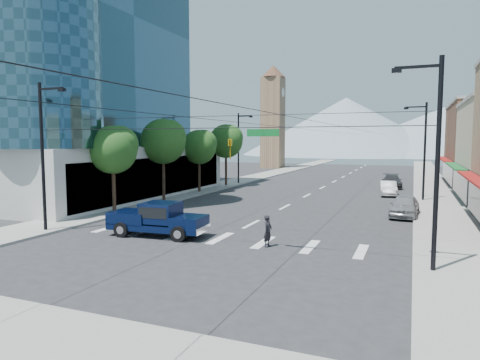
{
  "coord_description": "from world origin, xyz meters",
  "views": [
    {
      "loc": [
        9.88,
        -20.32,
        5.6
      ],
      "look_at": [
        -0.6,
        5.45,
        3.0
      ],
      "focal_mm": 32.0,
      "sensor_mm": 36.0,
      "label": 1
    }
  ],
  "objects_px": {
    "parked_car_far": "(392,181)",
    "pedestrian": "(268,231)",
    "parked_car_near": "(405,206)",
    "parked_car_mid": "(388,188)",
    "pickup_truck": "(157,218)"
  },
  "relations": [
    {
      "from": "parked_car_far",
      "to": "pedestrian",
      "type": "bearing_deg",
      "value": -103.43
    },
    {
      "from": "parked_car_near",
      "to": "parked_car_mid",
      "type": "relative_size",
      "value": 1.06
    },
    {
      "from": "pickup_truck",
      "to": "pedestrian",
      "type": "relative_size",
      "value": 3.57
    },
    {
      "from": "parked_car_near",
      "to": "parked_car_mid",
      "type": "bearing_deg",
      "value": 102.08
    },
    {
      "from": "pedestrian",
      "to": "parked_car_near",
      "type": "height_order",
      "value": "pedestrian"
    },
    {
      "from": "pickup_truck",
      "to": "parked_car_far",
      "type": "height_order",
      "value": "pickup_truck"
    },
    {
      "from": "pickup_truck",
      "to": "parked_car_far",
      "type": "xyz_separation_m",
      "value": [
        11.51,
        32.06,
        -0.26
      ]
    },
    {
      "from": "parked_car_far",
      "to": "parked_car_near",
      "type": "bearing_deg",
      "value": -89.97
    },
    {
      "from": "pedestrian",
      "to": "parked_car_near",
      "type": "xyz_separation_m",
      "value": [
        6.48,
        12.18,
        -0.04
      ]
    },
    {
      "from": "parked_car_near",
      "to": "parked_car_mid",
      "type": "xyz_separation_m",
      "value": [
        -1.8,
        12.4,
        -0.07
      ]
    },
    {
      "from": "parked_car_near",
      "to": "parked_car_far",
      "type": "height_order",
      "value": "parked_car_near"
    },
    {
      "from": "parked_car_mid",
      "to": "pickup_truck",
      "type": "bearing_deg",
      "value": -120.94
    },
    {
      "from": "pickup_truck",
      "to": "parked_car_near",
      "type": "bearing_deg",
      "value": 38.36
    },
    {
      "from": "pedestrian",
      "to": "parked_car_mid",
      "type": "height_order",
      "value": "pedestrian"
    },
    {
      "from": "parked_car_mid",
      "to": "parked_car_far",
      "type": "distance_m",
      "value": 7.53
    }
  ]
}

